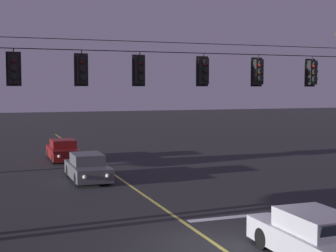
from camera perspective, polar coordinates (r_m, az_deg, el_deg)
The scene contains 13 objects.
ground_plane at distance 15.66m, azimuth 5.65°, elevation -13.47°, with size 180.00×180.00×0.00m, color #28282B.
lane_centre_stripe at distance 24.24m, azimuth -4.04°, elevation -7.06°, with size 0.14×60.00×0.01m, color #D1C64C.
stop_bar_paint at distance 18.90m, azimuth 7.20°, elevation -10.35°, with size 3.40×0.36×0.01m, color silver.
signal_span_assembly at distance 18.08m, azimuth 1.07°, elevation 1.50°, with size 17.39×0.32×7.48m.
traffic_light_leftmost at distance 16.89m, azimuth -17.29°, elevation 6.32°, with size 0.48×0.41×1.22m.
traffic_light_left_inner at distance 17.13m, azimuth -9.86°, elevation 6.42°, with size 0.48×0.41×1.22m.
traffic_light_centre at distance 17.60m, azimuth -3.25°, elevation 6.42°, with size 0.48×0.41×1.22m.
traffic_light_right_inner at distance 18.45m, azimuth 4.14°, elevation 6.31°, with size 0.48×0.41×1.22m.
traffic_light_rightmost at distance 19.49m, azimuth 10.35°, elevation 6.15°, with size 0.48×0.41×1.22m.
traffic_light_far_right at distance 20.84m, azimuth 16.24°, elevation 5.92°, with size 0.48×0.41×1.22m.
car_waiting_near_lane at distance 14.66m, azimuth 16.39°, elevation -12.22°, with size 1.80×4.33×1.39m.
car_oncoming_lead at distance 26.32m, azimuth -9.21°, elevation -4.77°, with size 1.80×4.42×1.39m.
car_oncoming_trailing at distance 33.90m, azimuth -11.94°, elevation -2.78°, with size 1.80×4.42×1.39m.
Camera 1 is at (-6.44, -13.45, 4.78)m, focal length 53.07 mm.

